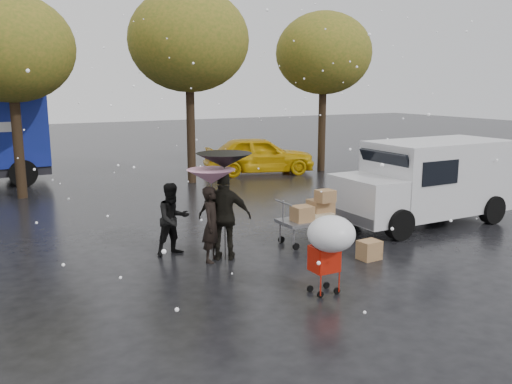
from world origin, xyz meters
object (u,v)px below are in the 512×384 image
vendor_cart (314,213)px  white_van (427,180)px  person_pink (212,224)px  shopping_cart (330,238)px  person_black (225,216)px  yellow_taxi (259,155)px

vendor_cart → white_van: 3.79m
person_pink → shopping_cart: bearing=-114.6°
person_black → shopping_cart: 2.83m
vendor_cart → white_van: white_van is taller
shopping_cart → white_van: size_ratio=0.30×
shopping_cart → yellow_taxi: bearing=66.4°
white_van → yellow_taxi: size_ratio=1.07×
yellow_taxi → shopping_cart: bearing=173.4°
white_van → yellow_taxi: bearing=90.0°
white_van → yellow_taxi: (-0.00, 9.32, -0.38)m
person_black → yellow_taxi: (6.12, 9.61, -0.17)m
person_pink → yellow_taxi: 11.53m
shopping_cart → white_van: bearing=29.2°
person_pink → person_black: size_ratio=0.85×
shopping_cart → white_van: 6.19m
vendor_cart → shopping_cart: shopping_cart is taller
shopping_cart → yellow_taxi: yellow_taxi is taller
person_pink → vendor_cart: bearing=-42.4°
person_pink → person_black: 0.32m
white_van → yellow_taxi: white_van is taller
person_black → white_van: size_ratio=0.39×
person_black → white_van: (6.13, 0.28, 0.21)m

